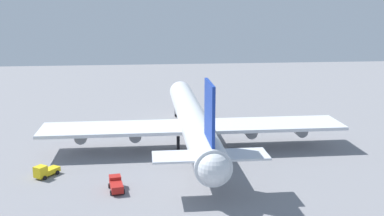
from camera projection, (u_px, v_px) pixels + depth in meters
The scene contains 6 objects.
ground_plane at pixel (192, 145), 105.37m from camera, with size 282.09×282.09×0.00m, color gray.
cargo_airplane at pixel (192, 120), 103.58m from camera, with size 70.52×65.66×19.07m.
cargo_loader at pixel (116, 184), 79.59m from camera, with size 5.36×3.04×2.14m.
maintenance_van at pixel (45, 171), 85.68m from camera, with size 5.16×4.43×2.43m.
baggage_tug at pixel (182, 112), 131.02m from camera, with size 4.00×4.41×2.39m.
safety_cone_nose at pixel (190, 111), 136.34m from camera, with size 0.51×0.51×0.72m, color orange.
Camera 1 is at (-100.29, 10.64, 31.64)m, focal length 43.37 mm.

